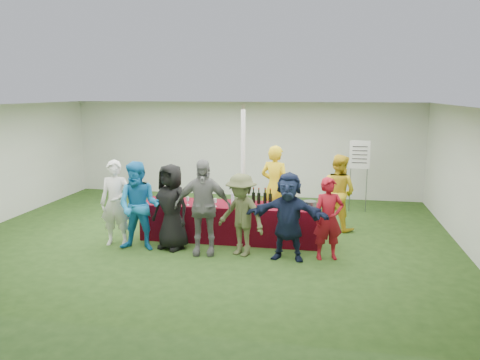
% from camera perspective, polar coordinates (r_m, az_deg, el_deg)
% --- Properties ---
extents(ground, '(60.00, 60.00, 0.00)m').
position_cam_1_polar(ground, '(9.92, -3.72, -6.79)').
color(ground, '#284719').
rests_on(ground, ground).
extents(tent, '(10.00, 10.00, 10.00)m').
position_cam_1_polar(tent, '(10.66, 0.38, 1.91)').
color(tent, white).
rests_on(tent, ground).
extents(serving_table, '(3.60, 0.80, 0.75)m').
position_cam_1_polar(serving_table, '(9.55, -1.18, -5.12)').
color(serving_table, '#540719').
rests_on(serving_table, ground).
extents(wine_bottles, '(0.61, 0.12, 0.32)m').
position_cam_1_polar(wine_bottles, '(9.47, 2.24, -2.17)').
color(wine_bottles, black).
rests_on(wine_bottles, serving_table).
extents(wine_glasses, '(2.81, 0.16, 0.16)m').
position_cam_1_polar(wine_glasses, '(9.28, -3.85, -2.50)').
color(wine_glasses, silver).
rests_on(wine_glasses, serving_table).
extents(water_bottle, '(0.07, 0.07, 0.23)m').
position_cam_1_polar(water_bottle, '(9.50, -0.90, -2.22)').
color(water_bottle, silver).
rests_on(water_bottle, serving_table).
extents(bar_towel, '(0.25, 0.18, 0.03)m').
position_cam_1_polar(bar_towel, '(9.32, 7.86, -3.14)').
color(bar_towel, white).
rests_on(bar_towel, serving_table).
extents(dump_bucket, '(0.25, 0.25, 0.18)m').
position_cam_1_polar(dump_bucket, '(9.04, 8.50, -3.11)').
color(dump_bucket, slate).
rests_on(dump_bucket, serving_table).
extents(wine_list_sign, '(0.50, 0.03, 1.80)m').
position_cam_1_polar(wine_list_sign, '(11.95, 14.35, 2.37)').
color(wine_list_sign, slate).
rests_on(wine_list_sign, ground).
extents(staff_pourer, '(0.78, 0.63, 1.84)m').
position_cam_1_polar(staff_pourer, '(10.33, 4.29, -0.83)').
color(staff_pourer, yellow).
rests_on(staff_pourer, ground).
extents(staff_back, '(1.02, 0.97, 1.66)m').
position_cam_1_polar(staff_back, '(10.40, 11.89, -1.46)').
color(staff_back, gold).
rests_on(staff_back, ground).
extents(customer_0, '(0.66, 0.47, 1.69)m').
position_cam_1_polar(customer_0, '(9.45, -14.89, -2.73)').
color(customer_0, silver).
rests_on(customer_0, ground).
extents(customer_1, '(0.85, 0.67, 1.70)m').
position_cam_1_polar(customer_1, '(9.04, -12.21, -3.15)').
color(customer_1, '#1875BB').
rests_on(customer_1, ground).
extents(customer_2, '(0.95, 0.80, 1.65)m').
position_cam_1_polar(customer_2, '(9.01, -8.38, -3.25)').
color(customer_2, black).
rests_on(customer_2, ground).
extents(customer_3, '(1.09, 0.57, 1.79)m').
position_cam_1_polar(customer_3, '(8.64, -4.58, -3.31)').
color(customer_3, slate).
rests_on(customer_3, ground).
extents(customer_4, '(1.14, 0.95, 1.53)m').
position_cam_1_polar(customer_4, '(8.57, 0.15, -4.27)').
color(customer_4, '#4F5431').
rests_on(customer_4, ground).
extents(customer_5, '(1.51, 0.60, 1.59)m').
position_cam_1_polar(customer_5, '(8.40, 5.90, -4.42)').
color(customer_5, '#141E39').
rests_on(customer_5, ground).
extents(customer_6, '(0.63, 0.50, 1.50)m').
position_cam_1_polar(customer_6, '(8.53, 10.73, -4.66)').
color(customer_6, maroon).
rests_on(customer_6, ground).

